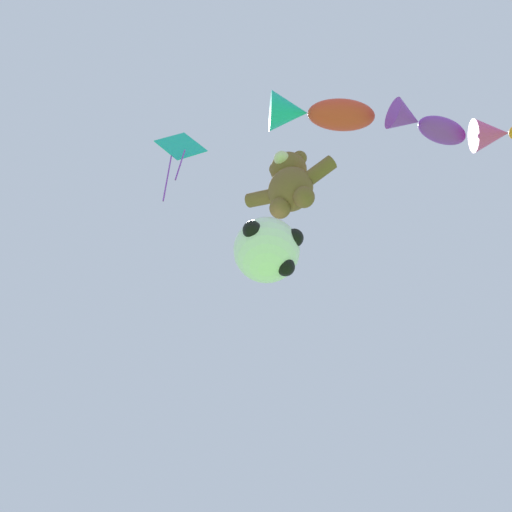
# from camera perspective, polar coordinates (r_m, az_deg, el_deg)

# --- Properties ---
(teddy_bear_kite) EXTENTS (1.64, 0.72, 1.67)m
(teddy_bear_kite) POSITION_cam_1_polar(r_m,az_deg,el_deg) (9.51, 3.39, 7.33)
(teddy_bear_kite) COLOR brown
(soccer_ball_kite) EXTENTS (1.06, 1.06, 0.98)m
(soccer_ball_kite) POSITION_cam_1_polar(r_m,az_deg,el_deg) (8.23, 1.14, 0.62)
(soccer_ball_kite) COLOR white
(fish_kite_crimson) EXTENTS (2.08, 1.65, 0.77)m
(fish_kite_crimson) POSITION_cam_1_polar(r_m,az_deg,el_deg) (11.25, 5.93, 14.00)
(fish_kite_crimson) COLOR red
(fish_kite_violet) EXTENTS (1.43, 1.50, 0.61)m
(fish_kite_violet) POSITION_cam_1_polar(r_m,az_deg,el_deg) (11.39, 16.45, 12.54)
(fish_kite_violet) COLOR purple
(diamond_kite) EXTENTS (0.98, 0.81, 2.94)m
(diamond_kite) POSITION_cam_1_polar(r_m,az_deg,el_deg) (13.32, -7.64, 10.48)
(diamond_kite) COLOR #19ADB2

